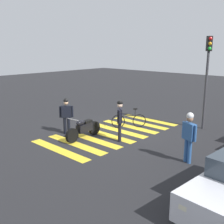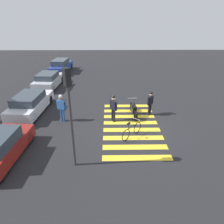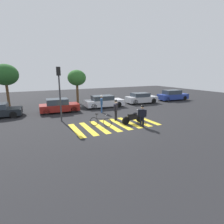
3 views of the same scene
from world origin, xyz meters
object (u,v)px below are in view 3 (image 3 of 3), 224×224
Objects in this scene: car_silver_sedan at (141,98)px; officer_by_motorcycle at (142,114)px; car_blue_hatchback at (173,95)px; officer_on_foot at (116,108)px; police_motorcycle at (133,118)px; traffic_light_pole at (59,86)px; leaning_bicycle at (101,122)px; car_maroon_wagon at (59,106)px; pedestrian_bystander at (102,102)px; car_white_van at (104,102)px.

officer_by_motorcycle is at bearing -125.55° from car_silver_sedan.
officer_by_motorcycle is 14.54m from car_blue_hatchback.
police_motorcycle is at bearing -58.86° from officer_on_foot.
traffic_light_pole is (-16.99, -4.14, 2.31)m from car_blue_hatchback.
car_blue_hatchback reaches higher than leaning_bicycle.
car_blue_hatchback is (16.53, 0.53, 0.04)m from car_maroon_wagon.
pedestrian_bystander is at bearing 98.35° from officer_by_motorcycle.
leaning_bicycle is 0.29× the size of car_blue_hatchback.
officer_on_foot is 0.40× the size of car_white_van.
traffic_light_pole is at bearing -166.30° from car_blue_hatchback.
officer_by_motorcycle is 0.38× the size of traffic_light_pole.
officer_on_foot reaches higher than police_motorcycle.
car_white_van is at bearing 85.17° from police_motorcycle.
car_maroon_wagon is at bearing -177.17° from car_silver_sedan.
officer_on_foot is 14.07m from car_blue_hatchback.
officer_by_motorcycle is 5.86m from pedestrian_bystander.
car_silver_sedan is (5.57, 0.22, 0.00)m from car_white_van.
leaning_bicycle is 0.32× the size of car_silver_sedan.
officer_on_foot is 1.07× the size of officer_by_motorcycle.
pedestrian_bystander reaches higher than car_maroon_wagon.
officer_by_motorcycle is at bearing -59.30° from car_maroon_wagon.
leaning_bicycle is 4.58m from traffic_light_pole.
officer_on_foot is 5.05m from traffic_light_pole.
leaning_bicycle is 7.56m from car_white_van.
car_maroon_wagon is 16.54m from car_blue_hatchback.
officer_by_motorcycle reaches higher than police_motorcycle.
pedestrian_bystander is 12.93m from car_blue_hatchback.
traffic_light_pole is at bearing 129.92° from leaning_bicycle.
car_silver_sedan is at bearing 50.20° from police_motorcycle.
officer_by_motorcycle is (0.08, -1.11, 0.52)m from police_motorcycle.
police_motorcycle is 1.23m from officer_by_motorcycle.
car_blue_hatchback is at bearing 1.84° from car_maroon_wagon.
officer_on_foot is 6.68m from car_maroon_wagon.
car_white_van is 11.27m from car_blue_hatchback.
car_silver_sedan is (6.17, 7.41, 0.22)m from police_motorcycle.
leaning_bicycle is 0.29× the size of traffic_light_pole.
car_maroon_wagon is 10.85m from car_silver_sedan.
police_motorcycle is at bearing -80.71° from pedestrian_bystander.
car_blue_hatchback is (12.64, 2.72, -0.35)m from pedestrian_bystander.
police_motorcycle is 7.21m from car_white_van.
pedestrian_bystander reaches higher than car_white_van.
car_maroon_wagon is at bearing 120.70° from officer_by_motorcycle.
car_silver_sedan is at bearing 38.27° from leaning_bicycle.
car_silver_sedan is (10.83, 0.53, 0.00)m from car_maroon_wagon.
officer_by_motorcycle is 0.94× the size of pedestrian_bystander.
officer_on_foot reaches higher than car_white_van.
officer_on_foot is 0.39× the size of car_blue_hatchback.
leaning_bicycle is 6.77m from car_maroon_wagon.
pedestrian_bystander is at bearing -118.83° from car_white_van.
officer_by_motorcycle is 10.48m from car_silver_sedan.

